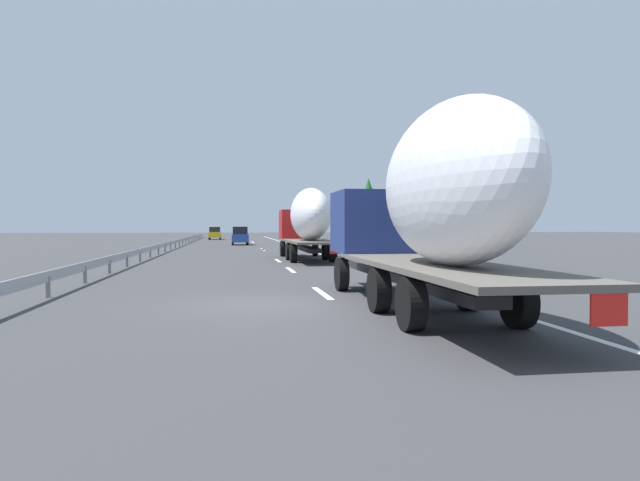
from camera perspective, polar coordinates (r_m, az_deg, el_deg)
The scene contains 21 objects.
ground_plane at distance 54.84m, azimuth -7.96°, elevation -0.68°, with size 260.00×260.00×0.00m, color #38383A.
lane_stripe_0 at distance 17.12m, azimuth 0.21°, elevation -5.29°, with size 3.20×0.20×0.01m, color white.
lane_stripe_1 at distance 26.17m, azimuth -2.97°, elevation -2.96°, with size 3.20×0.20×0.01m, color white.
lane_stripe_2 at distance 33.32m, azimuth -4.25°, elevation -2.02°, with size 3.20×0.20×0.01m, color white.
lane_stripe_3 at distance 48.49m, azimuth -5.71°, elevation -0.94°, with size 3.20×0.20×0.01m, color white.
lane_stripe_4 at distance 49.86m, azimuth -5.80°, elevation -0.88°, with size 3.20×0.20×0.01m, color white.
lane_stripe_5 at distance 70.84m, azimuth -6.72°, elevation -0.20°, with size 3.20×0.20×0.01m, color white.
lane_stripe_6 at distance 74.12m, azimuth -6.81°, elevation -0.13°, with size 3.20×0.20×0.01m, color white.
lane_stripe_7 at distance 76.45m, azimuth -6.88°, elevation -0.08°, with size 3.20×0.20×0.01m, color white.
edge_line_right at distance 60.17m, azimuth -2.79°, elevation -0.48°, with size 110.00×0.20×0.01m, color white.
truck_lead at distance 33.86m, azimuth -1.27°, elevation 2.07°, with size 12.02×2.55×4.20m.
truck_trailing at distance 13.19m, azimuth 11.05°, elevation 3.75°, with size 12.61×2.55×4.57m.
car_yellow_coupe at distance 87.26m, azimuth -10.51°, elevation 0.72°, with size 4.15×1.83×1.92m.
car_blue_sedan at distance 61.86m, azimuth -8.03°, elevation 0.46°, with size 4.10×1.78×1.97m.
road_sign at distance 53.92m, azimuth -0.80°, elevation 1.55°, with size 0.10×0.90×3.06m.
tree_0 at distance 95.47m, azimuth -2.19°, elevation 2.41°, with size 3.63×3.63×6.01m.
tree_1 at distance 28.28m, azimuth 13.91°, elevation 5.74°, with size 3.52×3.52×6.63m.
tree_2 at distance 89.79m, azimuth -1.11°, elevation 2.58°, with size 3.81×3.81×5.96m.
tree_3 at distance 50.46m, azimuth 5.27°, elevation 2.92°, with size 2.97×2.97×5.46m.
tree_4 at distance 58.71m, azimuth 4.89°, elevation 3.69°, with size 3.48×3.48×6.99m.
guardrail_median at distance 58.04m, azimuth -13.94°, elevation -0.02°, with size 94.00×0.10×0.76m.
Camera 1 is at (-14.79, 0.89, 2.01)m, focal length 31.88 mm.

